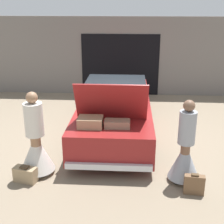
% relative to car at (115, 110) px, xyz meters
% --- Properties ---
extents(ground_plane, '(40.00, 40.00, 0.00)m').
position_rel_car_xyz_m(ground_plane, '(0.00, -0.01, -0.60)').
color(ground_plane, '#7F705B').
extents(garage_wall_back, '(12.00, 0.14, 2.80)m').
position_rel_car_xyz_m(garage_wall_back, '(0.00, 3.57, 0.79)').
color(garage_wall_back, slate).
rests_on(garage_wall_back, ground_plane).
extents(car, '(1.83, 4.83, 1.75)m').
position_rel_car_xyz_m(car, '(0.00, 0.00, 0.00)').
color(car, maroon).
rests_on(car, ground_plane).
extents(person_left, '(0.69, 0.69, 1.71)m').
position_rel_car_xyz_m(person_left, '(-1.45, -2.25, 0.00)').
color(person_left, '#997051').
rests_on(person_left, ground_plane).
extents(person_right, '(0.60, 0.60, 1.65)m').
position_rel_car_xyz_m(person_right, '(1.45, -2.37, -0.02)').
color(person_right, brown).
rests_on(person_right, ground_plane).
extents(suitcase_beside_left_person, '(0.48, 0.31, 0.33)m').
position_rel_car_xyz_m(suitcase_beside_left_person, '(-1.59, -2.59, -0.45)').
color(suitcase_beside_left_person, '#9E8460').
rests_on(suitcase_beside_left_person, ground_plane).
extents(suitcase_beside_right_person, '(0.38, 0.16, 0.40)m').
position_rel_car_xyz_m(suitcase_beside_right_person, '(1.58, -2.80, -0.42)').
color(suitcase_beside_right_person, brown).
rests_on(suitcase_beside_right_person, ground_plane).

